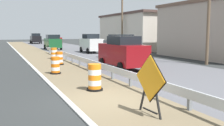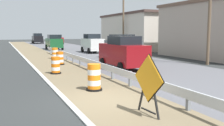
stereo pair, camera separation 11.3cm
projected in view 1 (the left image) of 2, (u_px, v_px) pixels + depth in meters
name	position (u px, v px, depth m)	size (l,w,h in m)	color
ground_plane	(105.00, 101.00, 9.47)	(160.00, 160.00, 0.00)	#2B2D2D
median_dirt_strip	(118.00, 99.00, 9.67)	(3.40, 120.00, 0.01)	#706047
curb_near_edge	(70.00, 105.00, 8.94)	(0.20, 120.00, 0.11)	#ADADA8
guardrail_median	(140.00, 79.00, 10.95)	(0.18, 44.14, 0.71)	silver
warning_sign_diamond	(150.00, 81.00, 7.75)	(0.15, 1.49, 1.88)	black
traffic_barrel_nearest	(95.00, 78.00, 11.08)	(0.70, 0.70, 1.14)	orange
traffic_barrel_close	(55.00, 66.00, 15.48)	(0.64, 0.64, 1.02)	orange
traffic_barrel_mid	(59.00, 59.00, 19.73)	(0.69, 0.69, 0.99)	orange
traffic_barrel_far	(54.00, 54.00, 24.07)	(0.68, 0.68, 1.02)	orange
car_lead_near_lane	(53.00, 42.00, 36.77)	(2.10, 4.79, 2.11)	#195128
car_trailing_near_lane	(91.00, 43.00, 31.18)	(1.98, 4.05, 2.25)	silver
car_lead_far_lane	(36.00, 38.00, 55.41)	(2.20, 4.53, 2.17)	black
car_mid_far_lane	(55.00, 39.00, 52.27)	(2.05, 4.24, 1.94)	maroon
car_trailing_far_lane	(123.00, 52.00, 17.54)	(2.08, 4.37, 2.22)	maroon
car_distant_a	(121.00, 47.00, 23.97)	(2.23, 4.15, 2.26)	#4C5156
roadside_shop_near	(222.00, 30.00, 24.53)	(7.10, 12.21, 5.36)	#AD9E8E
roadside_shop_far	(139.00, 31.00, 38.64)	(7.49, 14.64, 5.13)	beige
utility_pole_near	(209.00, 7.00, 19.27)	(0.24, 1.80, 8.32)	brown
utility_pole_mid	(122.00, 21.00, 34.63)	(0.24, 1.80, 7.67)	brown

